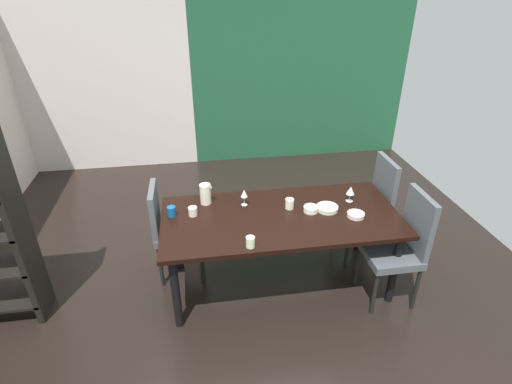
{
  "coord_description": "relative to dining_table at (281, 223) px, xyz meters",
  "views": [
    {
      "loc": [
        -0.39,
        -2.87,
        2.62
      ],
      "look_at": [
        0.12,
        0.31,
        0.85
      ],
      "focal_mm": 28.0,
      "sensor_mm": 36.0,
      "label": 1
    }
  ],
  "objects": [
    {
      "name": "ground_plane",
      "position": [
        -0.29,
        -0.02,
        -0.69
      ],
      "size": [
        5.73,
        6.14,
        0.02
      ],
      "primitive_type": "cube",
      "color": "black"
    },
    {
      "name": "back_panel_interior",
      "position": [
        -1.93,
        3.0,
        0.61
      ],
      "size": [
        2.47,
        0.1,
        2.58
      ],
      "primitive_type": "cube",
      "color": "silver",
      "rests_on": "ground_plane"
    },
    {
      "name": "garden_window_panel",
      "position": [
        0.94,
        3.0,
        0.61
      ],
      "size": [
        3.27,
        0.1,
        2.58
      ],
      "primitive_type": "cube",
      "color": "#205535",
      "rests_on": "ground_plane"
    },
    {
      "name": "dining_table",
      "position": [
        0.0,
        0.0,
        0.0
      ],
      "size": [
        2.08,
        0.98,
        0.76
      ],
      "color": "black",
      "rests_on": "ground_plane"
    },
    {
      "name": "chair_left_far",
      "position": [
        -0.98,
        0.33,
        -0.14
      ],
      "size": [
        0.44,
        0.44,
        0.95
      ],
      "rotation": [
        0.0,
        0.0,
        -1.57
      ],
      "color": "#4D5257",
      "rests_on": "ground_plane"
    },
    {
      "name": "chair_right_near",
      "position": [
        0.99,
        -0.33,
        -0.1
      ],
      "size": [
        0.44,
        0.44,
        1.05
      ],
      "rotation": [
        0.0,
        0.0,
        1.57
      ],
      "color": "#4D5257",
      "rests_on": "ground_plane"
    },
    {
      "name": "chair_right_far",
      "position": [
        1.0,
        0.33,
        -0.1
      ],
      "size": [
        0.44,
        0.44,
        1.07
      ],
      "rotation": [
        0.0,
        0.0,
        1.57
      ],
      "color": "#4D5257",
      "rests_on": "ground_plane"
    },
    {
      "name": "wine_glass_right",
      "position": [
        -0.3,
        0.23,
        0.19
      ],
      "size": [
        0.06,
        0.06,
        0.16
      ],
      "color": "silver",
      "rests_on": "dining_table"
    },
    {
      "name": "wine_glass_north",
      "position": [
        0.68,
        0.15,
        0.18
      ],
      "size": [
        0.07,
        0.07,
        0.15
      ],
      "color": "silver",
      "rests_on": "dining_table"
    },
    {
      "name": "serving_bowl_south",
      "position": [
        0.27,
        0.02,
        0.1
      ],
      "size": [
        0.13,
        0.13,
        0.05
      ],
      "primitive_type": "cylinder",
      "color": "white",
      "rests_on": "dining_table"
    },
    {
      "name": "serving_bowl_near_shelf",
      "position": [
        0.43,
        0.03,
        0.1
      ],
      "size": [
        0.19,
        0.19,
        0.04
      ],
      "primitive_type": "cylinder",
      "color": "beige",
      "rests_on": "dining_table"
    },
    {
      "name": "serving_bowl_near_window",
      "position": [
        0.64,
        -0.12,
        0.09
      ],
      "size": [
        0.15,
        0.15,
        0.04
      ],
      "primitive_type": "cylinder",
      "color": "beige",
      "rests_on": "dining_table"
    },
    {
      "name": "cup_center",
      "position": [
        -0.94,
        0.14,
        0.12
      ],
      "size": [
        0.07,
        0.07,
        0.09
      ],
      "primitive_type": "cylinder",
      "color": "#11508A",
      "rests_on": "dining_table"
    },
    {
      "name": "cup_west",
      "position": [
        -0.33,
        -0.41,
        0.12
      ],
      "size": [
        0.07,
        0.07,
        0.09
      ],
      "primitive_type": "cylinder",
      "color": "#DEF1C4",
      "rests_on": "dining_table"
    },
    {
      "name": "cup_rear",
      "position": [
        0.1,
        0.11,
        0.12
      ],
      "size": [
        0.08,
        0.08,
        0.09
      ],
      "primitive_type": "cylinder",
      "color": "white",
      "rests_on": "dining_table"
    },
    {
      "name": "cup_corner",
      "position": [
        -0.76,
        0.12,
        0.12
      ],
      "size": [
        0.08,
        0.08,
        0.08
      ],
      "primitive_type": "cylinder",
      "color": "#EDE7C9",
      "rests_on": "dining_table"
    },
    {
      "name": "pitcher_left",
      "position": [
        -0.64,
        0.32,
        0.17
      ],
      "size": [
        0.11,
        0.1,
        0.19
      ],
      "color": "#EEE4CE",
      "rests_on": "dining_table"
    }
  ]
}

